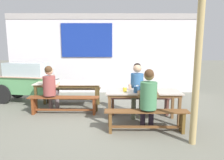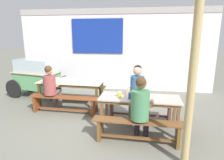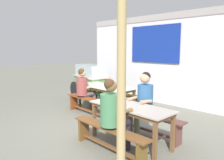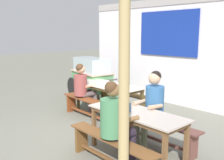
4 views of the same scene
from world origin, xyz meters
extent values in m
plane|color=slate|center=(0.00, 0.00, 0.00)|extent=(40.00, 40.00, 0.00)
cube|color=white|center=(0.00, 2.98, 1.33)|extent=(6.92, 0.12, 2.66)
cube|color=navy|center=(-0.59, 2.89, 1.92)|extent=(1.83, 0.03, 1.19)
cube|color=#ADA5A2|center=(0.00, 3.00, 2.76)|extent=(6.92, 0.20, 0.20)
cube|color=beige|center=(-0.90, 1.01, 0.72)|extent=(1.79, 0.79, 0.02)
cube|color=brown|center=(-0.90, 1.01, 0.68)|extent=(1.71, 0.73, 0.06)
cube|color=brown|center=(-0.09, 1.30, 0.32)|extent=(0.06, 0.06, 0.65)
cube|color=brown|center=(-0.11, 0.67, 0.32)|extent=(0.06, 0.06, 0.65)
cube|color=brown|center=(-1.70, 1.34, 0.32)|extent=(0.06, 0.06, 0.65)
cube|color=brown|center=(-1.72, 0.71, 0.32)|extent=(0.06, 0.06, 0.65)
cube|color=#BDAEA0|center=(1.00, -0.13, 0.71)|extent=(1.66, 0.66, 0.03)
cube|color=brown|center=(1.00, -0.13, 0.67)|extent=(1.58, 0.60, 0.06)
cube|color=brown|center=(1.75, 0.12, 0.32)|extent=(0.06, 0.06, 0.64)
cube|color=brown|center=(1.74, -0.40, 0.32)|extent=(0.06, 0.06, 0.64)
cube|color=brown|center=(0.26, 0.14, 0.32)|extent=(0.06, 0.06, 0.64)
cube|color=brown|center=(0.25, -0.37, 0.32)|extent=(0.06, 0.06, 0.64)
cube|color=brown|center=(-0.89, 1.55, 0.44)|extent=(1.69, 0.36, 0.03)
cube|color=brown|center=(-0.17, 1.53, 0.21)|extent=(0.07, 0.27, 0.42)
cube|color=brown|center=(-1.61, 1.57, 0.21)|extent=(0.07, 0.27, 0.42)
cube|color=brown|center=(-0.89, 1.55, 0.11)|extent=(1.41, 0.08, 0.04)
cube|color=brown|center=(-0.92, 0.46, 0.44)|extent=(1.79, 0.31, 0.03)
cube|color=brown|center=(-0.15, 0.44, 0.21)|extent=(0.07, 0.23, 0.42)
cube|color=brown|center=(-1.69, 0.48, 0.21)|extent=(0.07, 0.23, 0.42)
cube|color=brown|center=(-0.92, 0.46, 0.11)|extent=(1.51, 0.08, 0.04)
cube|color=brown|center=(1.01, 0.42, 0.44)|extent=(1.61, 0.30, 0.03)
cube|color=brown|center=(1.69, 0.41, 0.21)|extent=(0.06, 0.23, 0.42)
cube|color=brown|center=(0.33, 0.43, 0.21)|extent=(0.06, 0.23, 0.42)
cube|color=brown|center=(1.01, 0.42, 0.11)|extent=(1.32, 0.07, 0.04)
cube|color=brown|center=(0.99, -0.67, 0.44)|extent=(1.69, 0.28, 0.02)
cube|color=brown|center=(1.71, -0.69, 0.21)|extent=(0.06, 0.22, 0.43)
cube|color=brown|center=(0.27, -0.66, 0.21)|extent=(0.06, 0.22, 0.43)
cube|color=brown|center=(0.99, -0.67, 0.11)|extent=(1.40, 0.07, 0.04)
cube|color=#60A667|center=(-2.29, 1.61, 0.55)|extent=(1.49, 0.91, 0.51)
cube|color=silver|center=(-2.29, 1.61, 1.01)|extent=(1.34, 0.82, 0.42)
cube|color=tan|center=(-2.29, 1.61, 0.82)|extent=(1.59, 1.01, 0.02)
cylinder|color=black|center=(-2.85, 2.09, 0.29)|extent=(0.58, 0.16, 0.59)
cylinder|color=black|center=(-3.00, 1.39, 0.29)|extent=(0.58, 0.16, 0.59)
cylinder|color=#333333|center=(-1.67, 1.49, 0.15)|extent=(0.05, 0.05, 0.29)
cylinder|color=#3F3F3F|center=(-1.43, 1.44, 0.70)|extent=(0.16, 0.65, 0.04)
cylinder|color=#29202E|center=(1.15, -0.37, 0.23)|extent=(0.11, 0.11, 0.45)
cylinder|color=#29202E|center=(0.97, -0.35, 0.23)|extent=(0.11, 0.11, 0.45)
cylinder|color=#29202E|center=(1.13, -0.53, 0.50)|extent=(0.17, 0.37, 0.13)
cylinder|color=#29202E|center=(0.95, -0.50, 0.50)|extent=(0.17, 0.37, 0.13)
cylinder|color=#478457|center=(1.02, -0.67, 0.76)|extent=(0.33, 0.33, 0.54)
sphere|color=brown|center=(1.02, -0.65, 1.16)|extent=(0.20, 0.20, 0.20)
sphere|color=#4C331E|center=(1.02, -0.68, 1.19)|extent=(0.18, 0.18, 0.18)
cylinder|color=brown|center=(1.23, -0.52, 0.75)|extent=(0.11, 0.31, 0.07)
cylinder|color=brown|center=(0.86, -0.47, 0.75)|extent=(0.11, 0.31, 0.10)
cylinder|color=#5F6850|center=(0.82, 0.09, 0.23)|extent=(0.11, 0.11, 0.45)
cylinder|color=#5F6850|center=(1.00, 0.08, 0.23)|extent=(0.11, 0.11, 0.45)
cylinder|color=#5F6850|center=(0.83, 0.26, 0.50)|extent=(0.16, 0.38, 0.13)
cylinder|color=#5F6850|center=(1.01, 0.24, 0.50)|extent=(0.16, 0.38, 0.13)
cylinder|color=#326298|center=(0.93, 0.42, 0.77)|extent=(0.32, 0.32, 0.56)
sphere|color=tan|center=(0.93, 0.40, 1.18)|extent=(0.20, 0.20, 0.20)
sphere|color=black|center=(0.93, 0.43, 1.22)|extent=(0.19, 0.19, 0.19)
cylinder|color=tan|center=(0.74, 0.25, 0.76)|extent=(0.09, 0.31, 0.07)
cylinder|color=tan|center=(1.10, 0.23, 0.76)|extent=(0.09, 0.31, 0.10)
cylinder|color=#68595C|center=(-1.19, 0.84, 0.23)|extent=(0.11, 0.11, 0.45)
cylinder|color=#68595C|center=(-1.37, 0.84, 0.23)|extent=(0.11, 0.11, 0.45)
cylinder|color=#68595C|center=(-1.19, 0.66, 0.50)|extent=(0.14, 0.41, 0.13)
cylinder|color=#68595C|center=(-1.37, 0.65, 0.50)|extent=(0.14, 0.41, 0.13)
cylinder|color=#934542|center=(-1.27, 0.47, 0.73)|extent=(0.31, 0.31, 0.49)
sphere|color=tan|center=(-1.27, 0.49, 1.11)|extent=(0.20, 0.20, 0.20)
sphere|color=#4C331E|center=(-1.27, 0.46, 1.15)|extent=(0.19, 0.19, 0.19)
cylinder|color=tan|center=(-1.10, 0.65, 0.72)|extent=(0.08, 0.30, 0.08)
cylinder|color=tan|center=(-1.45, 0.64, 0.72)|extent=(0.08, 0.31, 0.11)
cube|color=#2C5991|center=(0.86, -0.24, 0.79)|extent=(0.15, 0.11, 0.14)
cube|color=white|center=(0.86, -0.24, 0.87)|extent=(0.06, 0.03, 0.02)
cylinder|color=yellow|center=(0.59, -0.16, 0.77)|extent=(0.09, 0.09, 0.10)
cylinder|color=white|center=(0.59, -0.16, 0.83)|extent=(0.08, 0.08, 0.02)
cylinder|color=silver|center=(-1.08, 1.00, 0.74)|extent=(0.14, 0.14, 0.04)
cylinder|color=tan|center=(1.74, -1.17, 1.23)|extent=(0.12, 0.12, 2.46)
camera|label=1|loc=(0.28, -4.59, 1.73)|focal=32.82mm
camera|label=2|loc=(1.04, -3.99, 2.00)|focal=31.24mm
camera|label=3|loc=(3.56, -3.14, 1.77)|focal=35.10mm
camera|label=4|loc=(3.58, -3.07, 1.94)|focal=41.73mm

